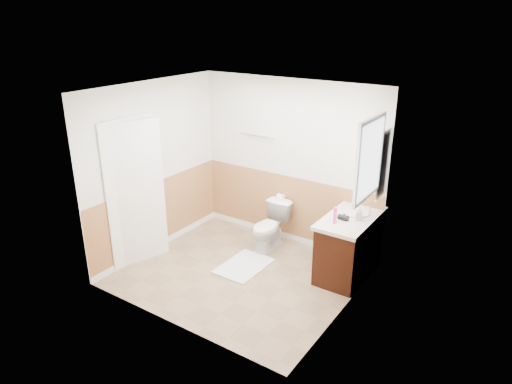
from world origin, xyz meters
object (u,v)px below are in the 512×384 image
Objects in this scene: bath_mat at (244,266)px; soap_dispenser at (359,214)px; vanity_cabinet at (349,247)px; lotion_bottle at (335,215)px; toilet at (270,227)px.

soap_dispenser reaches higher than bath_mat.
vanity_cabinet is 5.00× the size of lotion_bottle.
vanity_cabinet is 6.20× the size of soap_dispenser.
lotion_bottle is at bearing -107.52° from vanity_cabinet.
toilet is 0.64× the size of vanity_cabinet.
toilet is at bearing 179.28° from vanity_cabinet.
toilet is at bearing 164.25° from lotion_bottle.
lotion_bottle is at bearing 16.06° from bath_mat.
bath_mat is 3.64× the size of lotion_bottle.
lotion_bottle is (1.18, -0.33, 0.61)m from toilet.
soap_dispenser is (1.40, -0.07, 0.59)m from toilet.
lotion_bottle reaches higher than soap_dispenser.
vanity_cabinet reaches higher than toilet.
bath_mat is 1.79m from soap_dispenser.
bath_mat is 1.55m from lotion_bottle.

